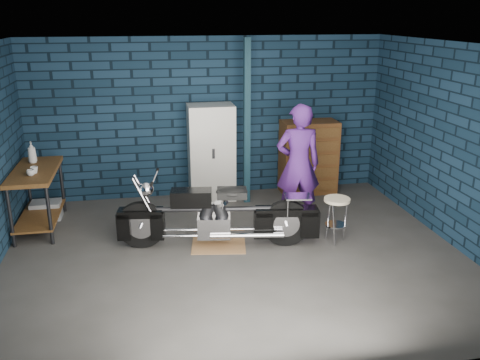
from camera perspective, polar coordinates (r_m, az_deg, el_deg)
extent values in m
plane|color=#454341|center=(6.80, -0.55, -8.44)|extent=(6.00, 6.00, 0.00)
cube|color=#0F2233|center=(8.71, -3.52, 6.97)|extent=(6.00, 0.02, 2.70)
cube|color=#0F2233|center=(7.43, 22.88, 3.55)|extent=(0.02, 5.00, 2.70)
cube|color=silver|center=(6.08, -0.63, 14.91)|extent=(6.00, 5.00, 0.02)
cube|color=#122D39|center=(8.27, 0.78, 6.38)|extent=(0.10, 0.10, 2.70)
cube|color=brown|center=(8.02, -21.71, -2.00)|extent=(0.60, 1.40, 0.91)
cube|color=#996F43|center=(7.06, -2.41, -7.34)|extent=(0.81, 0.65, 0.01)
imported|color=#52217C|center=(7.59, 6.55, 1.74)|extent=(0.70, 0.49, 1.82)
cube|color=gray|center=(8.45, -20.91, -3.18)|extent=(0.45, 0.32, 0.28)
cube|color=silver|center=(8.58, -3.23, 3.09)|extent=(0.76, 0.54, 1.62)
cube|color=brown|center=(9.00, 7.71, 2.55)|extent=(0.96, 0.53, 1.28)
imported|color=beige|center=(7.59, -22.44, 0.76)|extent=(0.13, 0.13, 0.09)
imported|color=beige|center=(7.68, -22.10, 1.05)|extent=(0.12, 0.12, 0.10)
imported|color=gray|center=(8.21, -22.34, 2.90)|extent=(0.15, 0.15, 0.32)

